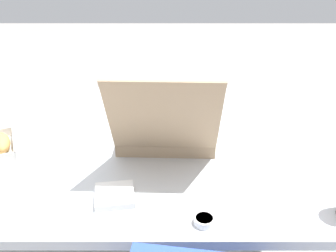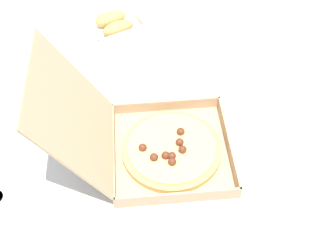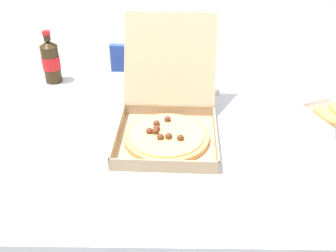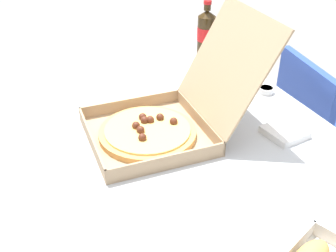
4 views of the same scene
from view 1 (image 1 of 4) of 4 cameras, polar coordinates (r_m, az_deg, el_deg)
The scene contains 5 objects.
dining_table at distance 1.42m, azimuth -1.36°, elevation -4.49°, with size 1.46×1.00×0.75m.
pizza_box_open at distance 1.36m, azimuth -0.20°, elevation -0.30°, with size 0.35×0.51×0.34m.
paper_menu at distance 1.66m, azimuth 14.79°, elevation 2.29°, with size 0.21×0.15×0.00m, color white.
napkin_pile at distance 1.12m, azimuth -7.97°, elevation -10.21°, with size 0.11×0.11×0.02m, color white.
dipping_sauce_cup at distance 1.03m, azimuth 5.42°, elevation -13.81°, with size 0.06×0.06×0.02m.
Camera 1 is at (-0.03, 1.20, 1.45)m, focal length 40.85 mm.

